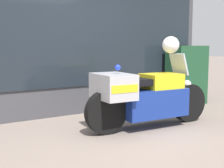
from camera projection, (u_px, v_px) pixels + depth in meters
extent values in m
plane|color=gray|center=(125.00, 138.00, 4.53)|extent=(60.00, 60.00, 0.00)
cube|color=#424247|center=(65.00, 8.00, 5.94)|extent=(6.55, 0.40, 4.08)
cube|color=#1E262D|center=(89.00, 6.00, 5.98)|extent=(5.45, 0.02, 3.08)
cube|color=slate|center=(82.00, 98.00, 6.36)|extent=(5.23, 0.30, 0.55)
cube|color=silver|center=(79.00, 49.00, 6.36)|extent=(5.23, 0.02, 1.49)
cube|color=beige|center=(81.00, 11.00, 6.15)|extent=(5.23, 0.30, 0.03)
cube|color=#B7B2A8|center=(32.00, 6.00, 5.61)|extent=(0.18, 0.04, 0.05)
cube|color=maroon|center=(81.00, 9.00, 6.15)|extent=(0.18, 0.04, 0.05)
cube|color=navy|center=(123.00, 12.00, 6.68)|extent=(0.18, 0.04, 0.05)
cube|color=black|center=(158.00, 15.00, 7.22)|extent=(0.18, 0.04, 0.05)
cube|color=orange|center=(55.00, 80.00, 5.93)|extent=(0.19, 0.03, 0.27)
cube|color=#2D8E42|center=(110.00, 76.00, 6.59)|extent=(0.19, 0.02, 0.27)
cube|color=red|center=(154.00, 74.00, 7.26)|extent=(0.19, 0.01, 0.27)
cylinder|color=black|center=(188.00, 103.00, 5.49)|extent=(0.67, 0.18, 0.67)
cylinder|color=black|center=(106.00, 112.00, 4.70)|extent=(0.67, 0.18, 0.67)
cube|color=navy|center=(152.00, 102.00, 5.11)|extent=(1.15, 0.59, 0.45)
cube|color=yellow|center=(161.00, 82.00, 5.15)|extent=(0.64, 0.51, 0.27)
cube|color=black|center=(140.00, 82.00, 4.94)|extent=(0.67, 0.43, 0.10)
cube|color=#B7B7BC|center=(113.00, 86.00, 4.71)|extent=(0.53, 0.72, 0.38)
cube|color=yellow|center=(113.00, 86.00, 4.71)|extent=(0.48, 0.72, 0.11)
cube|color=#B2BCC6|center=(179.00, 64.00, 5.29)|extent=(0.16, 0.37, 0.37)
sphere|color=white|center=(187.00, 84.00, 5.43)|extent=(0.14, 0.14, 0.14)
sphere|color=blue|center=(118.00, 68.00, 4.71)|extent=(0.09, 0.09, 0.09)
cube|color=#1E4C2D|center=(187.00, 75.00, 7.10)|extent=(0.89, 0.50, 1.33)
sphere|color=white|center=(171.00, 45.00, 5.16)|extent=(0.28, 0.28, 0.28)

